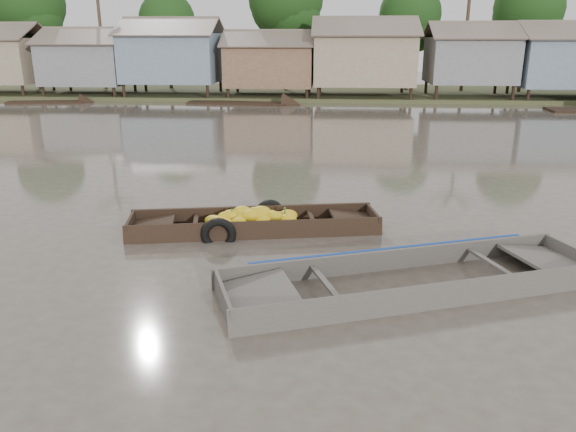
{
  "coord_description": "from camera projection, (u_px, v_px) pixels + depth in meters",
  "views": [
    {
      "loc": [
        0.27,
        -9.73,
        4.22
      ],
      "look_at": [
        -0.49,
        0.8,
        0.8
      ],
      "focal_mm": 35.0,
      "sensor_mm": 36.0,
      "label": 1
    }
  ],
  "objects": [
    {
      "name": "riverbank",
      "position": [
        369.0,
        52.0,
        39.63
      ],
      "size": [
        120.0,
        12.47,
        10.22
      ],
      "color": "#384723",
      "rests_on": "ground"
    },
    {
      "name": "distant_boats",
      "position": [
        564.0,
        107.0,
        32.24
      ],
      "size": [
        48.78,
        14.4,
        1.38
      ],
      "color": "black",
      "rests_on": "ground"
    },
    {
      "name": "viewer_boat",
      "position": [
        413.0,
        284.0,
        9.84
      ],
      "size": [
        7.01,
        3.97,
        0.55
      ],
      "rotation": [
        0.0,
        0.0,
        0.34
      ],
      "color": "#48413D",
      "rests_on": "ground"
    },
    {
      "name": "banana_boat",
      "position": [
        251.0,
        224.0,
        12.65
      ],
      "size": [
        5.74,
        2.31,
        0.79
      ],
      "rotation": [
        0.0,
        0.0,
        0.18
      ],
      "color": "black",
      "rests_on": "ground"
    },
    {
      "name": "ground",
      "position": [
        311.0,
        270.0,
        10.56
      ],
      "size": [
        120.0,
        120.0,
        0.0
      ],
      "primitive_type": "plane",
      "color": "#4D433B",
      "rests_on": "ground"
    }
  ]
}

